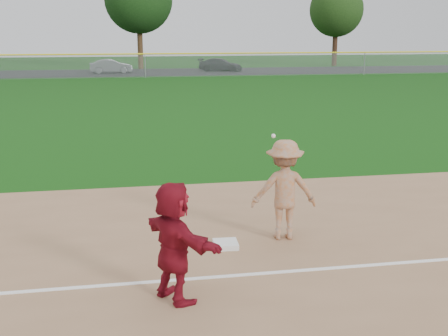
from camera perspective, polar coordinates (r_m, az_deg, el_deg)
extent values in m
plane|color=#11460D|center=(10.26, 1.49, -9.06)|extent=(160.00, 160.00, 0.00)
cube|color=white|center=(9.54, 2.48, -10.76)|extent=(60.00, 0.10, 0.01)
cube|color=black|center=(55.43, -8.24, 9.60)|extent=(120.00, 10.00, 0.01)
cube|color=white|center=(10.65, 0.16, -7.76)|extent=(0.47, 0.47, 0.10)
imported|color=maroon|center=(8.41, -5.10, -7.48)|extent=(1.33, 1.76, 1.85)
imported|color=#585B60|center=(54.83, -11.41, 10.11)|extent=(4.03, 1.71, 1.29)
imported|color=black|center=(56.38, -0.37, 10.44)|extent=(4.62, 3.24, 1.24)
imported|color=gray|center=(10.89, 6.13, -2.20)|extent=(1.35, 0.88, 1.96)
sphere|color=white|center=(10.16, 5.04, 3.27)|extent=(0.08, 0.08, 0.08)
plane|color=#999EA0|center=(49.39, -8.01, 10.25)|extent=(110.00, 0.00, 110.00)
cylinder|color=yellow|center=(49.33, -8.05, 11.41)|extent=(110.00, 0.12, 0.12)
cylinder|color=gray|center=(49.39, -8.01, 10.25)|extent=(0.08, 0.08, 2.00)
cylinder|color=gray|center=(54.00, 14.07, 10.28)|extent=(0.08, 0.08, 2.00)
cylinder|color=#3C2816|center=(60.82, -8.50, 11.88)|extent=(0.56, 0.56, 4.10)
cylinder|color=#331D12|center=(66.54, 11.18, 11.73)|extent=(0.56, 0.56, 3.64)
sphere|color=#18330F|center=(66.54, 11.36, 15.49)|extent=(6.00, 6.00, 6.00)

